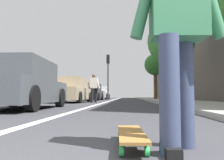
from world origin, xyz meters
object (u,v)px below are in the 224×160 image
at_px(skater_person, 177,24).
at_px(parked_car_mid, 71,91).
at_px(pedestrian_distant, 94,86).
at_px(parked_car_near, 21,85).
at_px(street_tree_far, 155,65).
at_px(parked_car_end, 100,93).
at_px(street_tree_mid, 171,42).
at_px(traffic_light, 108,69).
at_px(skateboard, 131,135).
at_px(parked_car_far, 91,92).

relative_size(skater_person, parked_car_mid, 0.36).
xyz_separation_m(parked_car_mid, pedestrian_distant, (-0.28, -1.42, 0.26)).
distance_m(parked_car_near, street_tree_far, 16.85).
distance_m(parked_car_end, street_tree_mid, 14.62).
relative_size(skater_person, traffic_light, 0.39).
bearing_deg(parked_car_end, skater_person, -172.04).
bearing_deg(skateboard, traffic_light, 5.24).
relative_size(skateboard, skater_person, 0.52).
distance_m(parked_car_near, pedestrian_distant, 6.83).
height_order(skater_person, traffic_light, traffic_light).
xyz_separation_m(skater_person, street_tree_mid, (12.65, -2.31, 2.77)).
bearing_deg(skater_person, parked_car_end, 7.96).
bearing_deg(parked_car_end, street_tree_mid, -155.65).
height_order(parked_car_far, street_tree_mid, street_tree_mid).
height_order(skater_person, parked_car_near, skater_person).
height_order(parked_car_near, parked_car_mid, parked_car_near).
distance_m(skater_person, pedestrian_distant, 12.16).
bearing_deg(parked_car_far, pedestrian_distant, -170.02).
bearing_deg(parked_car_mid, skateboard, -164.18).
relative_size(parked_car_near, parked_car_mid, 0.97).
bearing_deg(parked_car_far, traffic_light, -70.15).
height_order(parked_car_far, street_tree_far, street_tree_far).
xyz_separation_m(parked_car_mid, street_tree_mid, (0.45, -6.07, 3.00)).
xyz_separation_m(parked_car_end, pedestrian_distant, (-13.76, -1.26, 0.24)).
height_order(traffic_light, street_tree_far, street_tree_far).
relative_size(skater_person, street_tree_far, 0.37).
height_order(skateboard, street_tree_far, street_tree_far).
height_order(parked_car_mid, traffic_light, traffic_light).
bearing_deg(street_tree_mid, skater_person, 169.66).
height_order(parked_car_mid, street_tree_far, street_tree_far).
xyz_separation_m(parked_car_mid, traffic_light, (7.53, -1.62, 2.20)).
bearing_deg(parked_car_near, skateboard, -147.12).
bearing_deg(parked_car_mid, parked_car_far, -1.19).
relative_size(skater_person, pedestrian_distant, 0.97).
bearing_deg(pedestrian_distant, parked_car_far, 9.98).
xyz_separation_m(traffic_light, pedestrian_distant, (-7.81, 0.20, -1.94)).
relative_size(parked_car_far, pedestrian_distant, 2.45).
height_order(parked_car_mid, pedestrian_distant, pedestrian_distant).
distance_m(skateboard, traffic_light, 19.87).
bearing_deg(parked_car_near, parked_car_mid, 1.13).
xyz_separation_m(parked_car_mid, parked_car_end, (13.49, -0.17, 0.02)).
xyz_separation_m(parked_car_far, street_tree_mid, (-6.55, -5.92, 2.99)).
xyz_separation_m(skateboard, pedestrian_distant, (11.78, 1.99, 0.87)).
relative_size(parked_car_mid, pedestrian_distant, 2.68).
bearing_deg(skater_person, parked_car_mid, 17.13).
bearing_deg(street_tree_far, skater_person, 173.66).
relative_size(traffic_light, street_tree_far, 0.95).
height_order(parked_car_near, parked_car_end, parked_car_end).
bearing_deg(street_tree_far, street_tree_mid, -180.00).
bearing_deg(parked_car_near, parked_car_end, -0.08).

